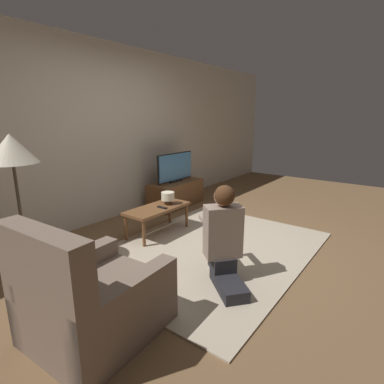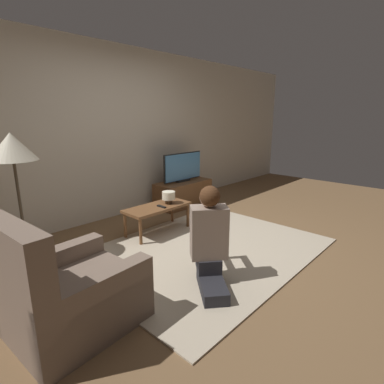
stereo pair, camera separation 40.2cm
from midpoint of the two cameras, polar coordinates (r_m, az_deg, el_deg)
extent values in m
plane|color=brown|center=(3.67, 0.45, -10.95)|extent=(10.00, 10.00, 0.00)
cube|color=beige|center=(4.73, -18.96, 10.34)|extent=(10.00, 0.06, 2.60)
cube|color=#BCAD93|center=(3.66, 0.45, -10.84)|extent=(2.74, 2.09, 0.02)
cube|color=brown|center=(5.36, -5.26, -0.32)|extent=(1.05, 0.47, 0.43)
cube|color=black|center=(5.31, -5.32, 2.15)|extent=(0.30, 0.08, 0.04)
cube|color=black|center=(5.27, -5.45, 4.79)|extent=(0.88, 0.03, 0.48)
cube|color=#4C8CC6|center=(5.26, -5.38, 4.78)|extent=(0.85, 0.04, 0.45)
cube|color=brown|center=(4.05, -9.42, -3.12)|extent=(0.92, 0.41, 0.04)
cylinder|color=brown|center=(3.73, -12.26, -7.91)|extent=(0.04, 0.04, 0.35)
cylinder|color=brown|center=(4.29, -3.72, -4.65)|extent=(0.04, 0.04, 0.35)
cylinder|color=brown|center=(3.97, -15.36, -6.73)|extent=(0.04, 0.04, 0.35)
cylinder|color=brown|center=(4.50, -6.88, -3.81)|extent=(0.04, 0.04, 0.35)
cylinder|color=#4C4233|center=(3.75, -31.50, -12.35)|extent=(0.28, 0.28, 0.03)
cylinder|color=#4C4233|center=(3.53, -32.93, -2.31)|extent=(0.03, 0.03, 1.33)
cone|color=#EFE5C6|center=(3.43, -34.22, 6.84)|extent=(0.47, 0.47, 0.28)
cube|color=#7A6656|center=(2.51, -22.02, -20.01)|extent=(0.93, 0.84, 0.38)
cube|color=#7A6656|center=(2.14, -31.37, -13.13)|extent=(0.21, 0.79, 0.55)
cube|color=#7A6656|center=(2.26, -17.15, -21.77)|extent=(0.89, 0.20, 0.52)
cube|color=#7A6656|center=(2.72, -26.21, -15.99)|extent=(0.89, 0.20, 0.52)
cube|color=#232328|center=(2.86, 2.81, -17.25)|extent=(0.49, 0.52, 0.11)
cube|color=#232328|center=(2.96, 1.79, -13.26)|extent=(0.32, 0.33, 0.14)
cube|color=gray|center=(2.83, 1.84, -7.55)|extent=(0.39, 0.37, 0.49)
sphere|color=tan|center=(2.72, 1.89, -0.89)|extent=(0.19, 0.19, 0.19)
sphere|color=#4C2D19|center=(2.70, 2.01, -0.71)|extent=(0.19, 0.19, 0.19)
cube|color=black|center=(3.15, 0.13, -4.70)|extent=(0.12, 0.12, 0.04)
cylinder|color=gray|center=(3.07, 2.51, -5.27)|extent=(0.25, 0.27, 0.07)
cylinder|color=gray|center=(3.02, -1.24, -5.56)|extent=(0.25, 0.27, 0.07)
cylinder|color=#4C3823|center=(4.14, -7.38, -1.94)|extent=(0.10, 0.10, 0.06)
cylinder|color=#EFE5C6|center=(4.12, -7.41, -0.81)|extent=(0.18, 0.18, 0.11)
cube|color=black|center=(3.98, -8.61, -2.96)|extent=(0.04, 0.15, 0.02)
camera|label=1|loc=(0.20, -92.86, -0.73)|focal=28.00mm
camera|label=2|loc=(0.20, 87.14, 0.73)|focal=28.00mm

